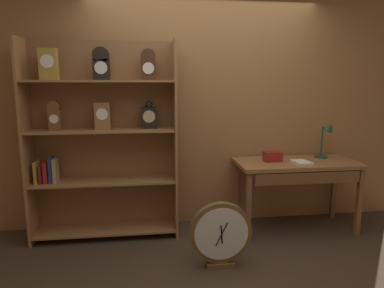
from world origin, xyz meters
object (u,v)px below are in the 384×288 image
Objects in this scene: round_clock_large at (221,234)px; desk_lamp at (327,137)px; toolbox_small at (273,157)px; workbench at (297,170)px; open_repair_manual at (301,162)px; bookshelf at (102,138)px.

desk_lamp is at bearing 30.59° from round_clock_large.
toolbox_small is (-0.66, -0.09, -0.19)m from desk_lamp.
toolbox_small is at bearing 167.28° from workbench.
round_clock_large is (-1.00, -0.59, -0.48)m from open_repair_manual.
bookshelf reaches higher than round_clock_large.
desk_lamp is 1.92× the size of open_repair_manual.
open_repair_manual is (2.09, -0.19, -0.28)m from bookshelf.
bookshelf is 1.55m from round_clock_large.
open_repair_manual is 0.37× the size of round_clock_large.
desk_lamp is at bearing 7.38° from toolbox_small.
desk_lamp is 0.51m from open_repair_manual.
bookshelf is at bearing 176.98° from workbench.
open_repair_manual reaches higher than workbench.
round_clock_large is at bearing -35.83° from bookshelf.
desk_lamp is 0.71× the size of round_clock_large.
desk_lamp is 2.24× the size of toolbox_small.
workbench reaches higher than round_clock_large.
bookshelf is 1.83m from toolbox_small.
open_repair_manual is 1.26m from round_clock_large.
bookshelf is 4.84× the size of desk_lamp.
bookshelf is 3.42× the size of round_clock_large.
workbench is 1.26m from round_clock_large.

